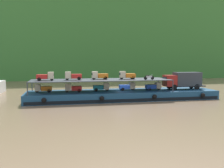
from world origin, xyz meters
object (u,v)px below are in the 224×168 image
mini_truck_lower_fore (127,86)px  mini_truck_upper_mid (73,76)px  mini_truck_upper_stern (46,76)px  mini_truck_upper_bow (127,75)px  mini_truck_lower_aft (73,88)px  mini_truck_lower_bow (154,86)px  motorcycle_upper_port (149,77)px  mini_truck_lower_mid (101,87)px  mini_truck_upper_fore (100,75)px  mini_truck_lower_stern (43,88)px  cargo_barge (123,95)px  covered_lorry (183,80)px

mini_truck_lower_fore → mini_truck_upper_mid: 9.64m
mini_truck_upper_stern → mini_truck_upper_bow: bearing=1.8°
mini_truck_lower_aft → mini_truck_lower_bow: same height
motorcycle_upper_port → mini_truck_lower_mid: bearing=163.2°
mini_truck_upper_fore → mini_truck_upper_bow: same height
mini_truck_upper_bow → mini_truck_upper_stern: bearing=-178.2°
mini_truck_lower_fore → mini_truck_lower_bow: 4.72m
mini_truck_lower_stern → mini_truck_upper_stern: (0.48, -0.70, 2.00)m
mini_truck_lower_stern → motorcycle_upper_port: size_ratio=1.45×
mini_truck_lower_aft → motorcycle_upper_port: (12.64, -1.80, 1.74)m
cargo_barge → mini_truck_upper_fore: bearing=174.0°
cargo_barge → mini_truck_lower_aft: mini_truck_lower_aft is taller
mini_truck_lower_mid → mini_truck_lower_fore: same height
mini_truck_lower_stern → mini_truck_upper_bow: mini_truck_upper_bow is taller
mini_truck_lower_bow → mini_truck_upper_mid: 14.27m
mini_truck_lower_mid → mini_truck_upper_fore: mini_truck_upper_fore is taller
cargo_barge → mini_truck_lower_mid: size_ratio=11.75×
mini_truck_upper_stern → mini_truck_upper_mid: (4.43, 0.38, 0.00)m
mini_truck_upper_mid → mini_truck_upper_bow: (9.32, 0.05, 0.00)m
mini_truck_lower_bow → mini_truck_upper_bow: bearing=175.8°
mini_truck_lower_fore → mini_truck_lower_aft: bearing=-177.5°
mini_truck_lower_fore → mini_truck_upper_stern: 14.02m
covered_lorry → mini_truck_lower_stern: bearing=179.0°
mini_truck_lower_stern → mini_truck_upper_stern: bearing=-55.8°
mini_truck_lower_fore → mini_truck_upper_fore: size_ratio=0.99×
motorcycle_upper_port → cargo_barge: bearing=154.7°
mini_truck_lower_stern → mini_truck_lower_bow: bearing=-1.9°
mini_truck_lower_fore → mini_truck_upper_mid: mini_truck_upper_mid is taller
mini_truck_upper_mid → motorcycle_upper_port: size_ratio=1.47×
mini_truck_upper_fore → cargo_barge: bearing=-6.0°
mini_truck_lower_stern → mini_truck_lower_bow: (19.03, -0.63, 0.00)m
mini_truck_lower_stern → mini_truck_lower_mid: size_ratio=0.99×
mini_truck_lower_aft → mini_truck_upper_mid: bearing=75.2°
mini_truck_lower_mid → mini_truck_lower_bow: size_ratio=1.00×
cargo_barge → covered_lorry: covered_lorry is taller
mini_truck_lower_mid → mini_truck_upper_bow: (4.50, -0.30, 2.00)m
mini_truck_lower_bow → motorcycle_upper_port: bearing=-132.3°
covered_lorry → mini_truck_upper_stern: 24.37m
cargo_barge → mini_truck_upper_bow: (0.78, 0.13, 3.44)m
mini_truck_lower_stern → mini_truck_upper_fore: mini_truck_upper_fore is taller
mini_truck_upper_mid → mini_truck_lower_mid: bearing=4.1°
covered_lorry → mini_truck_lower_aft: bearing=-179.7°
mini_truck_upper_stern → mini_truck_lower_mid: bearing=4.5°
cargo_barge → motorcycle_upper_port: bearing=-25.3°
mini_truck_lower_mid → mini_truck_lower_fore: size_ratio=1.01×
cargo_barge → mini_truck_upper_fore: mini_truck_upper_fore is taller
mini_truck_lower_bow → mini_truck_upper_stern: (-18.56, -0.08, 2.00)m
covered_lorry → mini_truck_lower_stern: 24.85m
mini_truck_upper_fore → mini_truck_lower_fore: bearing=-1.5°
mini_truck_lower_stern → mini_truck_lower_fore: (14.34, -0.10, 0.00)m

